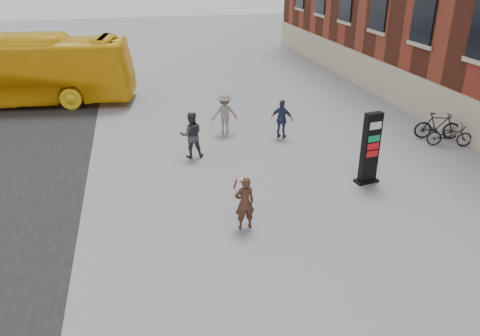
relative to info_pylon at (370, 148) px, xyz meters
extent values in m
plane|color=#9E9EA3|center=(-3.99, -1.50, -1.19)|extent=(100.00, 100.00, 0.00)
cube|color=beige|center=(5.45, 4.50, -0.29)|extent=(0.18, 44.00, 1.80)
cube|color=black|center=(0.00, 0.00, 0.00)|extent=(0.60, 0.33, 2.37)
cube|color=black|center=(0.00, 0.00, -1.14)|extent=(0.81, 0.50, 0.09)
cube|color=white|center=(0.00, 0.00, 0.81)|extent=(0.47, 0.33, 0.24)
cube|color=#0C6B39|center=(0.00, 0.00, 0.38)|extent=(0.47, 0.33, 0.21)
cube|color=#9F0C12|center=(0.00, 0.00, 0.12)|extent=(0.47, 0.33, 0.21)
cube|color=#9F0C12|center=(0.00, 0.00, -0.13)|extent=(0.47, 0.33, 0.21)
imported|color=#392319|center=(-4.56, -1.88, -0.42)|extent=(0.60, 0.43, 1.52)
cylinder|color=white|center=(-4.56, -1.88, 0.27)|extent=(0.21, 0.21, 0.05)
cone|color=white|center=(-4.41, -1.63, -0.15)|extent=(0.22, 0.23, 0.37)
cylinder|color=maroon|center=(-4.41, -1.63, 0.07)|extent=(0.12, 0.13, 0.32)
cone|color=white|center=(-4.77, -1.68, -0.15)|extent=(0.22, 0.22, 0.37)
cylinder|color=maroon|center=(-4.77, -1.68, 0.07)|extent=(0.13, 0.12, 0.32)
imported|color=yellow|center=(-13.19, 12.22, 0.49)|extent=(12.31, 4.40, 3.35)
imported|color=#35353D|center=(-5.30, 3.39, -0.33)|extent=(0.85, 0.67, 1.72)
imported|color=gray|center=(-3.63, 5.65, -0.34)|extent=(1.09, 0.63, 1.69)
imported|color=navy|center=(-1.48, 4.58, -0.39)|extent=(0.98, 0.84, 1.58)
imported|color=black|center=(4.61, 2.26, -0.74)|extent=(1.80, 1.10, 0.89)
imported|color=black|center=(4.61, 3.06, -0.64)|extent=(1.89, 1.05, 1.10)
camera|label=1|loc=(-7.11, -12.56, 5.58)|focal=35.00mm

